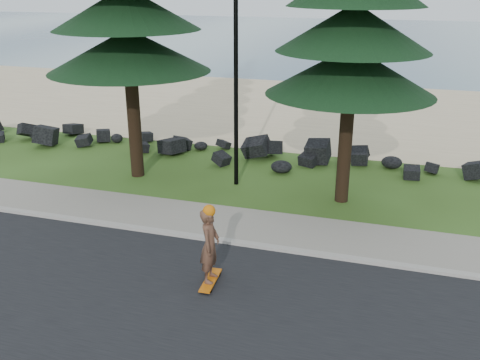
{
  "coord_description": "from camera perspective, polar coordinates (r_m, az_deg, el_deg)",
  "views": [
    {
      "loc": [
        4.93,
        -12.55,
        6.41
      ],
      "look_at": [
        1.11,
        0.0,
        1.42
      ],
      "focal_mm": 40.0,
      "sensor_mm": 36.0,
      "label": 1
    }
  ],
  "objects": [
    {
      "name": "sidewalk",
      "position": [
        15.08,
        -3.81,
        -4.22
      ],
      "size": [
        160.0,
        2.0,
        0.08
      ],
      "primitive_type": "cube",
      "color": "gray",
      "rests_on": "ground"
    },
    {
      "name": "road",
      "position": [
        11.41,
        -12.37,
        -13.88
      ],
      "size": [
        160.0,
        7.0,
        0.02
      ],
      "primitive_type": "cube",
      "color": "black",
      "rests_on": "ground"
    },
    {
      "name": "seawall_boulders",
      "position": [
        19.87,
        1.66,
        1.99
      ],
      "size": [
        60.0,
        2.4,
        1.1
      ],
      "primitive_type": null,
      "color": "black",
      "rests_on": "ground"
    },
    {
      "name": "lamp_post",
      "position": [
        16.66,
        -0.44,
        12.97
      ],
      "size": [
        0.25,
        0.14,
        8.14
      ],
      "color": "black",
      "rests_on": "ground"
    },
    {
      "name": "skateboarder",
      "position": [
        11.69,
        -3.23,
        -7.02
      ],
      "size": [
        0.45,
        1.04,
        1.9
      ],
      "rotation": [
        0.0,
        0.0,
        1.63
      ],
      "color": "#CA5E0B",
      "rests_on": "ground"
    },
    {
      "name": "ocean",
      "position": [
        64.06,
        12.88,
        14.59
      ],
      "size": [
        160.0,
        58.0,
        0.01
      ],
      "primitive_type": "cube",
      "color": "#3F5F79",
      "rests_on": "ground"
    },
    {
      "name": "kerb",
      "position": [
        14.16,
        -5.38,
        -5.98
      ],
      "size": [
        160.0,
        0.2,
        0.1
      ],
      "primitive_type": "cube",
      "color": "#A49D94",
      "rests_on": "ground"
    },
    {
      "name": "ground",
      "position": [
        14.93,
        -4.08,
        -4.67
      ],
      "size": [
        160.0,
        160.0,
        0.0
      ],
      "primitive_type": "plane",
      "color": "#2F4816",
      "rests_on": "ground"
    },
    {
      "name": "beach_sand",
      "position": [
        28.23,
        6.51,
        7.58
      ],
      "size": [
        160.0,
        15.0,
        0.01
      ],
      "primitive_type": "cube",
      "color": "tan",
      "rests_on": "ground"
    }
  ]
}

